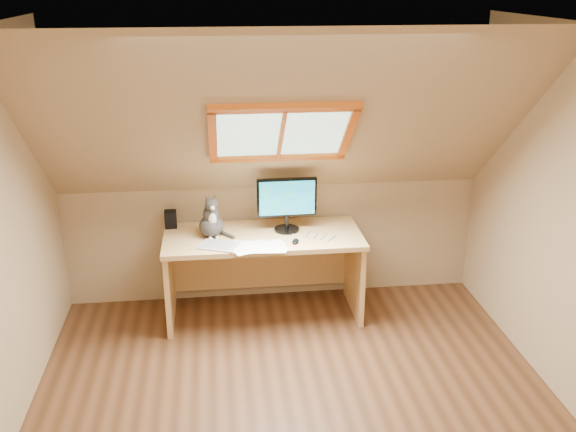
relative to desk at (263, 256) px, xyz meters
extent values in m
plane|color=brown|center=(0.11, -1.45, -0.50)|extent=(3.50, 3.50, 0.00)
cube|color=tan|center=(0.11, 0.30, 0.00)|extent=(3.50, 0.02, 1.00)
cube|color=silver|center=(0.11, -2.22, 1.90)|extent=(3.50, 1.95, 0.02)
cube|color=tan|center=(0.11, -0.47, 1.20)|extent=(3.50, 1.56, 1.41)
cube|color=#B2E0CC|center=(0.11, -0.40, 1.13)|extent=(0.90, 0.53, 0.48)
cube|color=#C96512|center=(0.11, -0.40, 1.13)|extent=(1.02, 0.64, 0.59)
cube|color=tan|center=(0.00, -0.07, 0.20)|extent=(1.58, 0.69, 0.04)
cube|color=tan|center=(-0.76, -0.07, -0.16)|extent=(0.04, 0.62, 0.68)
cube|color=tan|center=(0.76, -0.07, -0.16)|extent=(0.04, 0.62, 0.68)
cube|color=tan|center=(0.00, 0.25, -0.16)|extent=(1.48, 0.03, 0.48)
cylinder|color=black|center=(0.20, 0.00, 0.23)|extent=(0.20, 0.20, 0.02)
cylinder|color=black|center=(0.20, 0.00, 0.30)|extent=(0.03, 0.03, 0.11)
cube|color=black|center=(0.20, 0.00, 0.51)|extent=(0.48, 0.04, 0.31)
cube|color=#003FB6|center=(0.20, -0.03, 0.51)|extent=(0.44, 0.02, 0.28)
ellipsoid|color=#403B38|center=(-0.41, -0.04, 0.30)|extent=(0.23, 0.26, 0.17)
ellipsoid|color=#403B38|center=(-0.40, -0.05, 0.40)|extent=(0.15, 0.15, 0.18)
ellipsoid|color=silver|center=(-0.39, -0.11, 0.38)|extent=(0.07, 0.04, 0.10)
ellipsoid|color=#403B38|center=(-0.40, -0.09, 0.50)|extent=(0.11, 0.10, 0.09)
sphere|color=silver|center=(-0.39, -0.13, 0.49)|extent=(0.04, 0.04, 0.04)
cone|color=#403B38|center=(-0.43, -0.08, 0.55)|extent=(0.05, 0.05, 0.06)
cone|color=#403B38|center=(-0.37, -0.07, 0.55)|extent=(0.05, 0.05, 0.06)
cube|color=black|center=(-0.74, 0.18, 0.29)|extent=(0.10, 0.10, 0.14)
cube|color=#B2B2B7|center=(-0.35, -0.27, 0.23)|extent=(0.34, 0.30, 0.01)
ellipsoid|color=black|center=(0.24, -0.27, 0.24)|extent=(0.08, 0.10, 0.03)
cube|color=white|center=(-0.05, -0.33, 0.22)|extent=(0.33, 0.27, 0.00)
cube|color=white|center=(-0.05, -0.33, 0.22)|extent=(0.32, 0.24, 0.00)
cube|color=white|center=(-0.05, -0.33, 0.23)|extent=(0.35, 0.30, 0.00)
cube|color=white|center=(-0.05, -0.33, 0.23)|extent=(0.34, 0.28, 0.00)
camera|label=1|loc=(-0.36, -4.80, 2.15)|focal=40.00mm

